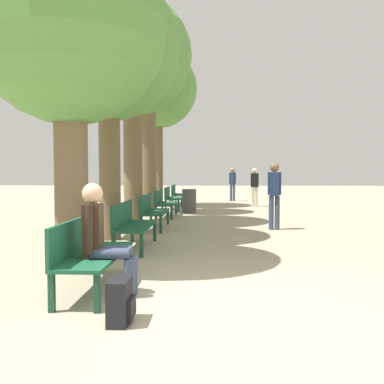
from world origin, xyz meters
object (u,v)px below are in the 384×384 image
at_px(backpack, 120,301).
at_px(pedestrian_far, 255,184).
at_px(pedestrian_mid, 232,182).
at_px(trash_bin, 189,201).
at_px(bench_row_4, 171,196).
at_px(tree_row_2, 132,59).
at_px(tree_row_0, 69,29).
at_px(pedestrian_near, 274,191).
at_px(bench_row_3, 163,201).
at_px(bench_row_5, 177,193).
at_px(bench_row_0, 88,249).
at_px(tree_row_3, 148,73).
at_px(person_seated, 103,236).
at_px(bench_row_1, 131,222).
at_px(bench_row_2, 151,209).
at_px(tree_row_4, 158,90).

relative_size(backpack, pedestrian_far, 0.26).
relative_size(pedestrian_mid, trash_bin, 1.99).
bearing_deg(pedestrian_mid, bench_row_4, -118.15).
distance_m(bench_row_4, tree_row_2, 6.03).
relative_size(tree_row_0, pedestrian_near, 3.10).
distance_m(bench_row_3, tree_row_0, 7.59).
relative_size(bench_row_5, trash_bin, 2.18).
height_order(bench_row_0, tree_row_3, tree_row_3).
bearing_deg(tree_row_0, bench_row_4, 86.27).
bearing_deg(person_seated, bench_row_1, 94.61).
xyz_separation_m(tree_row_2, pedestrian_mid, (3.18, 9.28, -3.51)).
xyz_separation_m(bench_row_5, tree_row_0, (-0.63, -12.44, 3.03)).
bearing_deg(bench_row_5, backpack, -87.61).
relative_size(bench_row_0, bench_row_2, 1.00).
relative_size(bench_row_3, backpack, 4.29).
bearing_deg(backpack, bench_row_2, 95.36).
distance_m(backpack, pedestrian_far, 13.74).
relative_size(bench_row_5, tree_row_3, 0.29).
bearing_deg(pedestrian_near, tree_row_3, 132.68).
xyz_separation_m(bench_row_2, tree_row_2, (-0.63, 1.00, 3.95)).
distance_m(bench_row_3, pedestrian_near, 4.16).
bearing_deg(bench_row_5, person_seated, -89.01).
relative_size(bench_row_5, pedestrian_mid, 1.10).
xyz_separation_m(person_seated, pedestrian_near, (2.77, 5.68, 0.26)).
bearing_deg(tree_row_3, bench_row_1, -84.57).
bearing_deg(bench_row_2, bench_row_1, -90.00).
bearing_deg(tree_row_0, person_seated, -61.14).
xyz_separation_m(bench_row_1, tree_row_4, (-0.63, 9.53, 4.22)).
relative_size(tree_row_3, pedestrian_far, 3.94).
bearing_deg(pedestrian_mid, tree_row_0, -102.42).
distance_m(tree_row_0, pedestrian_mid, 15.02).
height_order(tree_row_2, tree_row_4, tree_row_4).
xyz_separation_m(bench_row_3, backpack, (0.62, -9.38, -0.28)).
bearing_deg(pedestrian_mid, tree_row_4, -132.22).
xyz_separation_m(bench_row_2, backpack, (0.62, -6.63, -0.28)).
bearing_deg(person_seated, bench_row_2, 92.41).
xyz_separation_m(tree_row_0, person_seated, (0.87, -1.58, -2.84)).
xyz_separation_m(bench_row_3, bench_row_4, (0.00, 2.76, 0.00)).
height_order(tree_row_4, pedestrian_near, tree_row_4).
bearing_deg(pedestrian_mid, bench_row_1, -101.07).
height_order(tree_row_4, trash_bin, tree_row_4).
xyz_separation_m(bench_row_1, bench_row_2, (0.00, 2.76, 0.00)).
relative_size(bench_row_3, trash_bin, 2.18).
bearing_deg(backpack, pedestrian_near, 69.92).
bearing_deg(bench_row_4, bench_row_3, -90.00).
relative_size(tree_row_4, person_seated, 4.94).
height_order(bench_row_2, tree_row_0, tree_row_0).
distance_m(bench_row_0, pedestrian_far, 12.79).
height_order(pedestrian_mid, trash_bin, pedestrian_mid).
bearing_deg(bench_row_5, pedestrian_mid, 38.25).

